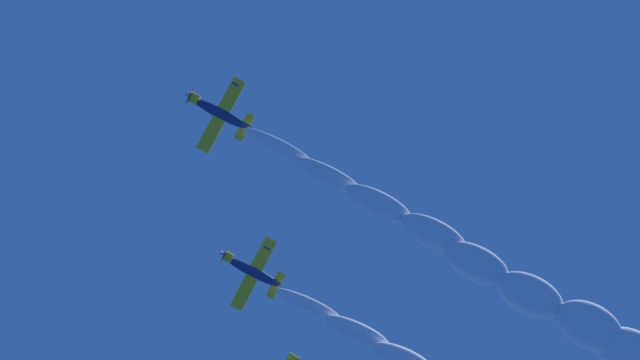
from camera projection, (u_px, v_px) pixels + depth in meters
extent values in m
ellipsoid|color=navy|center=(220.00, 113.00, 77.73)|extent=(3.94, 5.82, 1.87)
cylinder|color=yellow|center=(195.00, 99.00, 77.69)|extent=(1.42, 1.35, 1.30)
cone|color=white|center=(189.00, 96.00, 77.68)|extent=(0.79, 0.85, 0.64)
cylinder|color=#3F3F47|center=(191.00, 96.00, 77.68)|extent=(2.27, 1.45, 2.65)
cube|color=yellow|center=(221.00, 115.00, 77.61)|extent=(7.00, 4.34, 2.86)
ellipsoid|color=navy|center=(235.00, 84.00, 75.52)|extent=(0.63, 0.85, 0.37)
ellipsoid|color=navy|center=(207.00, 144.00, 79.70)|extent=(0.63, 0.85, 0.37)
cube|color=yellow|center=(244.00, 127.00, 77.82)|extent=(2.69, 1.87, 1.11)
cube|color=navy|center=(247.00, 125.00, 78.19)|extent=(0.82, 1.17, 1.08)
ellipsoid|color=#1E232D|center=(219.00, 110.00, 78.04)|extent=(1.33, 1.59, 0.91)
ellipsoid|color=navy|center=(253.00, 272.00, 81.01)|extent=(4.01, 5.77, 2.12)
cylinder|color=yellow|center=(229.00, 257.00, 81.09)|extent=(1.42, 1.38, 1.33)
cone|color=white|center=(224.00, 254.00, 81.10)|extent=(0.79, 0.86, 0.67)
cylinder|color=#3F3F47|center=(225.00, 255.00, 81.10)|extent=(2.24, 1.54, 2.66)
cube|color=yellow|center=(254.00, 273.00, 80.88)|extent=(6.97, 4.30, 3.04)
ellipsoid|color=navy|center=(267.00, 248.00, 78.74)|extent=(0.64, 0.85, 0.41)
ellipsoid|color=navy|center=(240.00, 297.00, 83.03)|extent=(0.64, 0.85, 0.41)
cube|color=yellow|center=(276.00, 285.00, 80.97)|extent=(2.68, 1.86, 1.18)
cube|color=navy|center=(278.00, 283.00, 81.34)|extent=(0.82, 1.20, 1.11)
ellipsoid|color=#1E232D|center=(252.00, 268.00, 81.32)|extent=(1.34, 1.60, 0.97)
ellipsoid|color=white|center=(278.00, 146.00, 77.66)|extent=(4.44, 7.11, 2.23)
ellipsoid|color=white|center=(329.00, 176.00, 77.89)|extent=(4.92, 7.39, 2.73)
ellipsoid|color=white|center=(379.00, 204.00, 77.81)|extent=(5.40, 7.68, 3.22)
ellipsoid|color=white|center=(434.00, 234.00, 77.99)|extent=(5.88, 7.97, 3.72)
ellipsoid|color=white|center=(476.00, 263.00, 77.94)|extent=(6.36, 8.25, 4.22)
ellipsoid|color=white|center=(530.00, 295.00, 78.18)|extent=(6.84, 8.54, 4.72)
ellipsoid|color=white|center=(589.00, 326.00, 77.95)|extent=(7.32, 8.82, 5.22)
ellipsoid|color=white|center=(630.00, 355.00, 78.24)|extent=(7.79, 9.11, 5.71)
ellipsoid|color=white|center=(308.00, 304.00, 80.99)|extent=(4.44, 7.11, 2.23)
ellipsoid|color=white|center=(358.00, 331.00, 81.18)|extent=(4.92, 7.39, 2.73)
ellipsoid|color=white|center=(403.00, 360.00, 81.01)|extent=(5.40, 7.68, 3.22)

